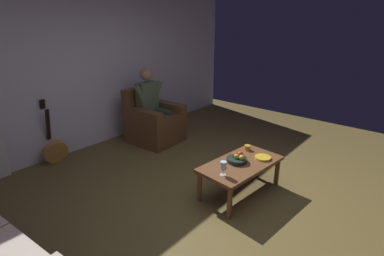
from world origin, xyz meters
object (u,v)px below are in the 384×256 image
armchair (154,123)px  coffee_table (241,167)px  person_seated (152,103)px  wine_glass_near (223,166)px  candle_jar (247,148)px  guitar (55,149)px  decorative_dish (263,158)px  fruit_bowl (237,159)px

armchair → coffee_table: bearing=73.3°
person_seated → coffee_table: bearing=73.4°
wine_glass_near → candle_jar: bearing=-169.4°
person_seated → guitar: 1.70m
person_seated → wine_glass_near: person_seated is taller
guitar → decorative_dish: size_ratio=4.89×
person_seated → decorative_dish: bearing=81.2°
armchair → person_seated: 0.36m
person_seated → guitar: person_seated is taller
armchair → person_seated: (0.00, -0.02, 0.36)m
coffee_table → decorative_dish: bearing=152.0°
armchair → fruit_bowl: bearing=72.9°
guitar → person_seated: bearing=162.8°
armchair → candle_jar: (0.08, 1.93, 0.11)m
decorative_dish → person_seated: bearing=-94.6°
guitar → decorative_dish: 3.05m
coffee_table → decorative_dish: size_ratio=5.61×
armchair → decorative_dish: bearing=81.1°
guitar → coffee_table: bearing=113.3°
coffee_table → guitar: guitar is taller
armchair → guitar: 1.64m
wine_glass_near → candle_jar: 0.79m
wine_glass_near → person_seated: bearing=-112.1°
armchair → guitar: bearing=-22.0°
armchair → fruit_bowl: (0.46, 2.01, 0.12)m
person_seated → coffee_table: size_ratio=1.16×
wine_glass_near → fruit_bowl: size_ratio=0.67×
person_seated → wine_glass_near: size_ratio=7.67×
fruit_bowl → candle_jar: size_ratio=3.02×
fruit_bowl → decorative_dish: bearing=144.8°
decorative_dish → candle_jar: 0.30m
coffee_table → candle_jar: size_ratio=13.37×
person_seated → fruit_bowl: 2.09m
guitar → wine_glass_near: bearing=105.5°
armchair → candle_jar: bearing=83.4°
person_seated → decorative_dish: (0.18, 2.22, -0.27)m
guitar → fruit_bowl: (-1.10, 2.51, 0.24)m
armchair → coffee_table: size_ratio=0.85×
person_seated → guitar: bearing=-21.5°
fruit_bowl → decorative_dish: (-0.28, 0.20, -0.03)m
person_seated → fruit_bowl: (0.46, 2.03, -0.24)m
person_seated → candle_jar: person_seated is taller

